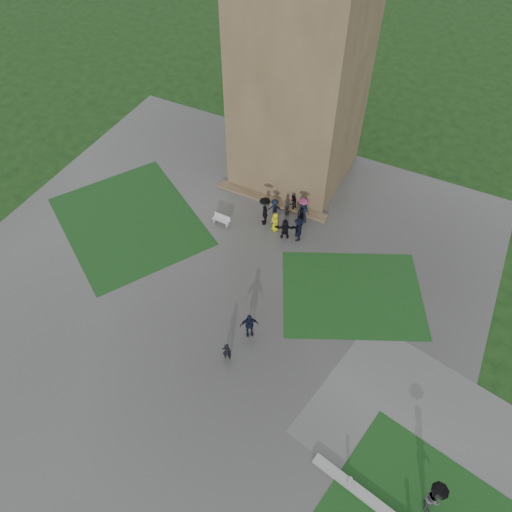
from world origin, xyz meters
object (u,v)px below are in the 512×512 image
at_px(bench, 222,219).
at_px(pedestrian_near, 227,351).
at_px(pedestrian_path, 435,496).
at_px(tower, 302,66).
at_px(pedestrian_mid, 249,325).

xyz_separation_m(bench, pedestrian_near, (5.76, -9.64, 0.33)).
height_order(bench, pedestrian_path, pedestrian_path).
bearing_deg(pedestrian_near, bench, -80.41).
bearing_deg(pedestrian_path, pedestrian_near, 168.07).
relative_size(tower, pedestrian_path, 7.68).
distance_m(pedestrian_mid, pedestrian_path, 13.06).
relative_size(bench, pedestrian_near, 0.92).
bearing_deg(bench, pedestrian_near, -57.46).
height_order(tower, pedestrian_near, tower).
distance_m(tower, pedestrian_near, 19.90).
height_order(pedestrian_mid, pedestrian_path, pedestrian_path).
height_order(tower, pedestrian_path, tower).
bearing_deg(pedestrian_near, tower, -100.18).
distance_m(tower, pedestrian_mid, 18.05).
bearing_deg(pedestrian_path, tower, 128.15).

